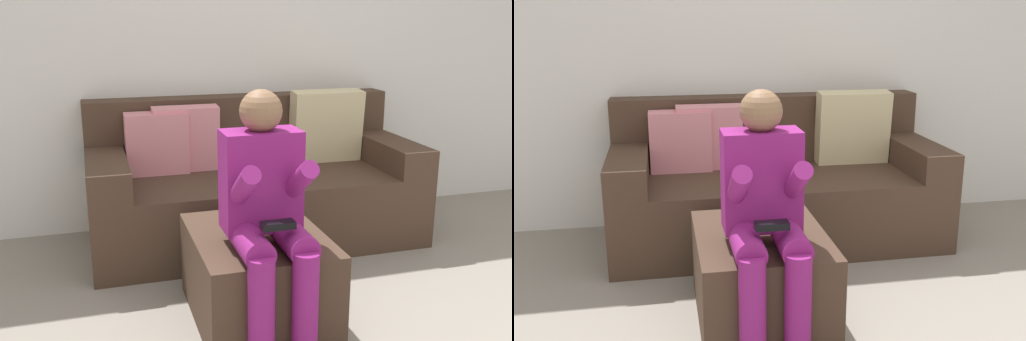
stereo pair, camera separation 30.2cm
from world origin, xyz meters
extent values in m
cube|color=white|center=(0.00, 2.38, 1.24)|extent=(5.60, 0.10, 2.49)
cube|color=#473326|center=(-0.07, 1.88, 0.22)|extent=(2.05, 0.90, 0.45)
cube|color=#473326|center=(-0.07, 2.23, 0.67)|extent=(2.05, 0.20, 0.45)
cube|color=#473326|center=(-0.98, 1.88, 0.53)|extent=(0.23, 0.90, 0.17)
cube|color=#473326|center=(0.84, 1.88, 0.53)|extent=(0.23, 0.90, 0.17)
cube|color=pink|center=(-0.66, 2.05, 0.64)|extent=(0.39, 0.16, 0.39)
cube|color=pink|center=(-0.48, 2.06, 0.65)|extent=(0.41, 0.16, 0.42)
cube|color=beige|center=(0.47, 2.05, 0.68)|extent=(0.48, 0.19, 0.49)
cube|color=#473326|center=(-0.34, 0.93, 0.21)|extent=(0.61, 0.76, 0.42)
cube|color=#8C1E72|center=(-0.35, 0.84, 0.71)|extent=(0.34, 0.18, 0.45)
sphere|color=#8C6647|center=(-0.35, 0.84, 1.02)|extent=(0.19, 0.19, 0.19)
cylinder|color=#8C1E72|center=(-0.45, 0.68, 0.49)|extent=(0.13, 0.32, 0.13)
cylinder|color=#8C1E72|center=(-0.45, 0.52, 0.26)|extent=(0.11, 0.11, 0.46)
cylinder|color=#8C1E72|center=(-0.48, 0.71, 0.71)|extent=(0.08, 0.35, 0.28)
cylinder|color=#8C1E72|center=(-0.26, 0.68, 0.49)|extent=(0.13, 0.32, 0.13)
cylinder|color=#8C1E72|center=(-0.26, 0.52, 0.26)|extent=(0.11, 0.11, 0.46)
cylinder|color=#8C1E72|center=(-0.23, 0.71, 0.72)|extent=(0.08, 0.34, 0.27)
cube|color=black|center=(-0.35, 0.60, 0.59)|extent=(0.14, 0.06, 0.03)
camera|label=1|loc=(-1.06, -1.49, 1.42)|focal=40.64mm
camera|label=2|loc=(-0.77, -1.57, 1.42)|focal=40.64mm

